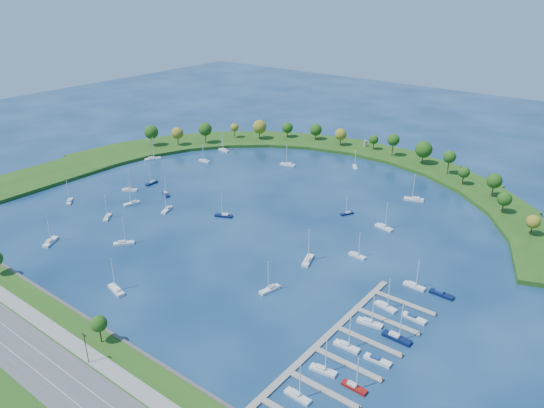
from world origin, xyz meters
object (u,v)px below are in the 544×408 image
Objects in this scene: dock_system at (346,346)px; moored_boat_6 at (107,217)px; moored_boat_5 at (270,289)px; moored_boat_16 at (124,243)px; moored_boat_15 at (384,227)px; moored_boat_20 at (152,182)px; moored_boat_12 at (414,199)px; docked_boat_5 at (377,360)px; harbor_tower at (365,143)px; docked_boat_4 at (347,345)px; moored_boat_18 at (204,160)px; moored_boat_2 at (129,189)px; moored_boat_3 at (355,167)px; moored_boat_17 at (116,289)px; moored_boat_11 at (50,241)px; moored_boat_14 at (167,209)px; docked_boat_9 at (414,318)px; docked_boat_2 at (323,369)px; docked_boat_11 at (441,294)px; moored_boat_1 at (132,203)px; moored_boat_19 at (69,201)px; docked_boat_8 at (386,306)px; docked_boat_0 at (297,395)px; moored_boat_21 at (357,255)px; docked_boat_6 at (370,322)px; moored_boat_8 at (153,158)px; docked_boat_7 at (397,337)px; moored_boat_9 at (308,260)px; moored_boat_7 at (224,215)px; moored_boat_13 at (347,213)px; moored_boat_0 at (288,164)px; docked_boat_3 at (354,386)px; docked_boat_10 at (414,285)px; moored_boat_10 at (166,194)px.

moored_boat_6 is at bearing 175.10° from dock_system.
moored_boat_16 is (-71.62, -10.32, 0.00)m from moored_boat_5.
moored_boat_20 is at bearing -156.42° from moored_boat_15.
docked_boat_5 is at bearing 88.31° from moored_boat_12.
harbor_tower is 0.33× the size of docked_boat_4.
moored_boat_18 is (-21.72, 87.20, -0.00)m from moored_boat_6.
moored_boat_2 is 1.05× the size of moored_boat_3.
dock_system is at bearing -150.78° from moored_boat_17.
moored_boat_11 reaches higher than moored_boat_14.
docked_boat_2 is at bearing -100.46° from docked_boat_9.
moored_boat_17 reaches higher than docked_boat_11.
moored_boat_15 reaches higher than harbor_tower.
docked_boat_11 is (94.66, 70.24, -0.30)m from moored_boat_17.
moored_boat_1 is 1.00× the size of moored_boat_2.
docked_boat_8 is (168.55, 15.08, 0.01)m from moored_boat_19.
moored_boat_21 is at bearing 110.64° from docked_boat_0.
docked_boat_5 is at bearing -113.87° from moored_boat_11.
moored_boat_1 is 20.59m from moored_boat_14.
docked_boat_6 is (121.77, -20.26, 0.02)m from moored_boat_14.
moored_boat_8 is 1.71× the size of docked_boat_9.
moored_boat_8 is at bearing 27.01° from moored_boat_18.
docked_boat_7 reaches higher than moored_boat_3.
moored_boat_9 is at bearing 68.93° from moored_boat_14.
moored_boat_14 is at bearing 122.28° from moored_boat_3.
moored_boat_13 is at bearing -164.63° from moored_boat_7.
moored_boat_0 reaches higher than docked_boat_2.
moored_boat_11 reaches higher than docked_boat_4.
moored_boat_8 is 154.64m from moored_boat_9.
moored_boat_2 is 35.64m from moored_boat_14.
moored_boat_1 is 71.64m from moored_boat_18.
moored_boat_0 is at bearing -65.31° from moored_boat_17.
moored_boat_8 is 112.11m from moored_boat_16.
docked_boat_3 is 59.84m from docked_boat_11.
moored_boat_18 reaches higher than docked_boat_11.
harbor_tower is at bearing -73.71° from moored_boat_19.
moored_boat_15 is at bearing 167.67° from moored_boat_18.
moored_boat_0 is 80.10m from moored_boat_7.
docked_boat_4 is (157.06, -40.20, 0.01)m from moored_boat_2.
moored_boat_6 is at bearing 20.07° from moored_boat_20.
docked_boat_10 is at bearing 156.39° from moored_boat_18.
moored_boat_13 is 0.82× the size of docked_boat_0.
moored_boat_16 is (4.04, -124.75, -0.03)m from moored_boat_0.
moored_boat_21 is at bearing 114.39° from docked_boat_4.
moored_boat_1 is 154.88m from docked_boat_5.
moored_boat_6 is 138.03m from docked_boat_4.
moored_boat_12 is at bearing 108.48° from docked_boat_3.
moored_boat_11 reaches higher than moored_boat_3.
docked_boat_10 is 1.37× the size of docked_boat_11.
moored_boat_7 is at bearing 23.63° from moored_boat_10.
moored_boat_16 reaches higher than moored_boat_13.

